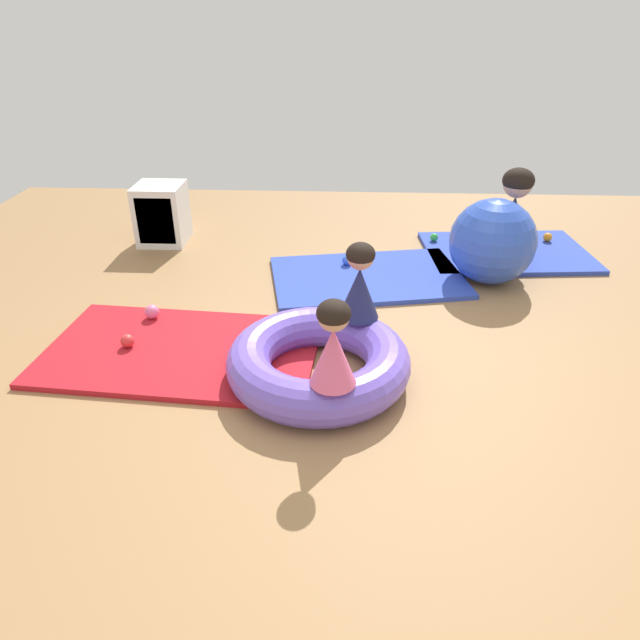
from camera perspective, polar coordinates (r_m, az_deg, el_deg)
name	(u,v)px	position (r m, az deg, el deg)	size (l,w,h in m)	color
ground_plane	(342,379)	(3.59, 2.16, -5.83)	(8.00, 8.00, 0.00)	#9E7549
gym_mat_center_rear	(368,277)	(4.86, 4.75, 4.26)	(1.57, 0.99, 0.04)	#2D47B7
gym_mat_far_left	(182,351)	(3.93, -13.58, -3.01)	(1.78, 1.05, 0.04)	#B21923
gym_mat_front	(506,252)	(5.62, 18.02, 6.42)	(1.47, 1.00, 0.04)	#2D47B7
inflatable_cushion	(318,361)	(3.51, -0.16, -4.12)	(1.12, 1.12, 0.27)	#7056D1
child_in_pink	(333,344)	(2.96, 1.32, -2.42)	(0.25, 0.25, 0.49)	#E5608E
child_in_navy	(360,282)	(3.61, 3.96, 3.81)	(0.33, 0.33, 0.51)	navy
adult_seated	(513,212)	(5.49, 18.64, 10.16)	(0.51, 0.51, 0.76)	#232D3D
play_ball_teal	(288,332)	(3.93, -3.15, -1.19)	(0.08, 0.08, 0.08)	teal
play_ball_orange	(548,237)	(5.95, 21.68, 7.66)	(0.08, 0.08, 0.08)	orange
play_ball_green	(434,237)	(5.65, 11.27, 8.06)	(0.08, 0.08, 0.08)	green
play_ball_pink	(152,312)	(4.32, -16.36, 0.80)	(0.10, 0.10, 0.10)	pink
play_ball_blue	(347,260)	(5.02, 2.69, 5.96)	(0.09, 0.09, 0.09)	blue
play_ball_red	(127,341)	(4.02, -18.59, -1.98)	(0.09, 0.09, 0.09)	red
play_ball_yellow	(498,257)	(5.33, 17.29, 5.97)	(0.08, 0.08, 0.08)	yellow
exercise_ball_large	(492,242)	(4.90, 16.76, 7.47)	(0.70, 0.70, 0.70)	blue
storage_cube	(161,215)	(5.74, -15.50, 10.06)	(0.44, 0.44, 0.56)	silver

